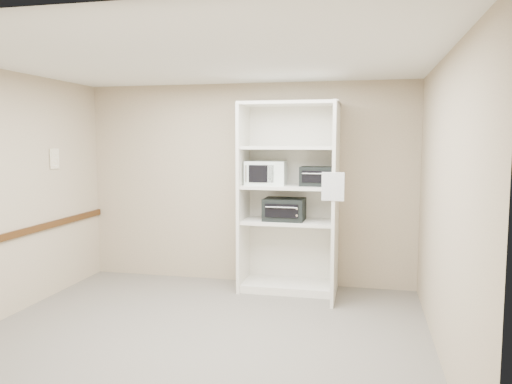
% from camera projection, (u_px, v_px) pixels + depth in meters
% --- Properties ---
extents(floor, '(4.50, 4.00, 0.01)m').
position_uv_depth(floor, '(201.00, 335.00, 4.98)').
color(floor, '#6C645A').
rests_on(floor, ground).
extents(ceiling, '(4.50, 4.00, 0.01)m').
position_uv_depth(ceiling, '(198.00, 60.00, 4.70)').
color(ceiling, white).
extents(wall_back, '(4.50, 0.02, 2.70)m').
position_uv_depth(wall_back, '(247.00, 184.00, 6.78)').
color(wall_back, tan).
rests_on(wall_back, ground).
extents(wall_front, '(4.50, 0.02, 2.70)m').
position_uv_depth(wall_front, '(87.00, 243.00, 2.90)').
color(wall_front, tan).
rests_on(wall_front, ground).
extents(wall_right, '(0.02, 4.00, 2.70)m').
position_uv_depth(wall_right, '(444.00, 208.00, 4.36)').
color(wall_right, tan).
rests_on(wall_right, ground).
extents(shelving_unit, '(1.24, 0.92, 2.42)m').
position_uv_depth(shelving_unit, '(293.00, 204.00, 6.37)').
color(shelving_unit, white).
rests_on(shelving_unit, floor).
extents(microwave, '(0.53, 0.41, 0.31)m').
position_uv_depth(microwave, '(266.00, 173.00, 6.44)').
color(microwave, white).
rests_on(microwave, shelving_unit).
extents(toaster_oven_upper, '(0.43, 0.32, 0.24)m').
position_uv_depth(toaster_oven_upper, '(317.00, 176.00, 6.28)').
color(toaster_oven_upper, black).
rests_on(toaster_oven_upper, shelving_unit).
extents(toaster_oven_lower, '(0.52, 0.40, 0.28)m').
position_uv_depth(toaster_oven_lower, '(284.00, 209.00, 6.38)').
color(toaster_oven_lower, black).
rests_on(toaster_oven_lower, shelving_unit).
extents(paper_sign, '(0.25, 0.03, 0.32)m').
position_uv_depth(paper_sign, '(333.00, 187.00, 5.61)').
color(paper_sign, white).
rests_on(paper_sign, shelving_unit).
extents(chair_rail, '(0.04, 3.98, 0.08)m').
position_uv_depth(chair_rail, '(3.00, 237.00, 5.37)').
color(chair_rail, '#3B210B').
rests_on(chair_rail, wall_left).
extents(wall_poster, '(0.01, 0.18, 0.25)m').
position_uv_depth(wall_poster, '(54.00, 159.00, 6.23)').
color(wall_poster, white).
rests_on(wall_poster, wall_left).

